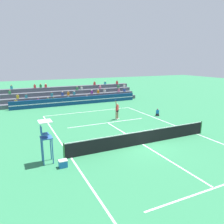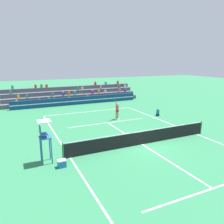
% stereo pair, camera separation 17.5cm
% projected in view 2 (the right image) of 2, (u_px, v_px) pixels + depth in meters
% --- Properties ---
extents(ground_plane, '(120.00, 120.00, 0.00)m').
position_uv_depth(ground_plane, '(142.00, 144.00, 16.44)').
color(ground_plane, '#2D7A4C').
extents(court_lines, '(11.10, 23.90, 0.01)m').
position_uv_depth(court_lines, '(142.00, 144.00, 16.44)').
color(court_lines, white).
rests_on(court_lines, ground).
extents(tennis_net, '(12.00, 0.10, 1.10)m').
position_uv_depth(tennis_net, '(142.00, 138.00, 16.32)').
color(tennis_net, '#2D6B38').
rests_on(tennis_net, ground).
extents(sponsor_banner_wall, '(18.00, 0.26, 1.10)m').
position_uv_depth(sponsor_banner_wall, '(78.00, 101.00, 31.11)').
color(sponsor_banner_wall, navy).
rests_on(sponsor_banner_wall, ground).
extents(bleacher_stand, '(20.08, 3.80, 2.83)m').
position_uv_depth(bleacher_stand, '(72.00, 96.00, 33.84)').
color(bleacher_stand, '#4C515B').
rests_on(bleacher_stand, ground).
extents(umpire_chair, '(0.76, 0.84, 2.67)m').
position_uv_depth(umpire_chair, '(44.00, 136.00, 13.17)').
color(umpire_chair, '#285699').
rests_on(umpire_chair, ground).
extents(ball_kid_courtside, '(0.30, 0.36, 0.84)m').
position_uv_depth(ball_kid_courtside, '(158.00, 113.00, 24.77)').
color(ball_kid_courtside, black).
rests_on(ball_kid_courtside, ground).
extents(tennis_player, '(0.75, 0.63, 2.50)m').
position_uv_depth(tennis_player, '(117.00, 110.00, 23.16)').
color(tennis_player, '#9E7051').
rests_on(tennis_player, ground).
extents(tennis_ball, '(0.07, 0.07, 0.07)m').
position_uv_depth(tennis_ball, '(150.00, 132.00, 19.12)').
color(tennis_ball, '#C6DB33').
rests_on(tennis_ball, ground).
extents(equipment_cooler, '(0.50, 0.38, 0.45)m').
position_uv_depth(equipment_cooler, '(62.00, 163.00, 12.92)').
color(equipment_cooler, '#1E66B2').
rests_on(equipment_cooler, ground).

